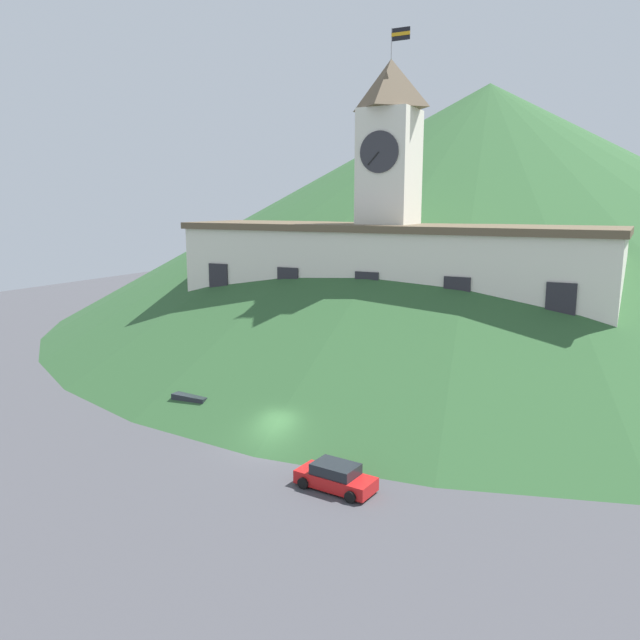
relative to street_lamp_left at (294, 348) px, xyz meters
The scene contains 10 objects.
ground_plane 14.48m from the street_lamp_left, 66.25° to the right, with size 160.00×160.00×0.00m, color #424247.
civic_building 9.88m from the street_lamp_left, 49.94° to the left, with size 38.50×9.47×29.63m.
banner_fence 6.09m from the street_lamp_left, ahead, with size 34.40×0.12×2.49m.
hillside_backdrop 44.50m from the street_lamp_left, 82.36° to the left, with size 114.38×114.38×30.95m, color #2D562D.
street_lamp_left is the anchor object (origin of this frame).
street_lamp_center 13.01m from the street_lamp_left, ahead, with size 1.26×0.36×4.99m.
car_gray_pickup 11.05m from the street_lamp_left, 101.90° to the right, with size 5.33×2.43×1.75m.
car_red_sedan 20.46m from the street_lamp_left, 53.54° to the right, with size 4.55×2.46×1.45m.
car_silver_hatch 12.63m from the street_lamp_left, 45.76° to the right, with size 3.92×2.04×1.50m.
pedestrian 17.19m from the street_lamp_left, ahead, with size 0.50×0.50×1.67m.
Camera 1 is at (20.43, -31.92, 15.39)m, focal length 35.00 mm.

